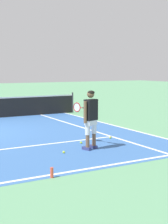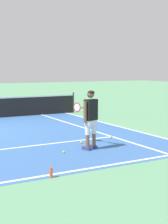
{
  "view_description": "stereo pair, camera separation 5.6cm",
  "coord_description": "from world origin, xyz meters",
  "px_view_note": "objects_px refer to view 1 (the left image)",
  "views": [
    {
      "loc": [
        -2.43,
        -12.67,
        2.34
      ],
      "look_at": [
        2.53,
        -3.91,
        1.05
      ],
      "focal_mm": 54.93,
      "sensor_mm": 36.0,
      "label": 1
    },
    {
      "loc": [
        -2.38,
        -12.7,
        2.34
      ],
      "look_at": [
        2.53,
        -3.91,
        1.05
      ],
      "focal_mm": 54.93,
      "sensor_mm": 36.0,
      "label": 2
    }
  ],
  "objects_px": {
    "tennis_player": "(90,116)",
    "water_bottle": "(52,173)",
    "tennis_ball_by_baseline": "(64,152)",
    "tennis_ball_near_feet": "(81,143)",
    "tennis_ball_mid_court": "(110,137)"
  },
  "relations": [
    {
      "from": "tennis_player",
      "to": "tennis_ball_by_baseline",
      "type": "relative_size",
      "value": 25.95
    },
    {
      "from": "tennis_ball_mid_court",
      "to": "tennis_player",
      "type": "bearing_deg",
      "value": -144.17
    },
    {
      "from": "water_bottle",
      "to": "tennis_ball_near_feet",
      "type": "bearing_deg",
      "value": 50.33
    },
    {
      "from": "tennis_ball_near_feet",
      "to": "tennis_ball_mid_court",
      "type": "relative_size",
      "value": 1.0
    },
    {
      "from": "tennis_ball_near_feet",
      "to": "water_bottle",
      "type": "bearing_deg",
      "value": -129.67
    },
    {
      "from": "tennis_ball_by_baseline",
      "to": "water_bottle",
      "type": "relative_size",
      "value": 0.29
    },
    {
      "from": "tennis_player",
      "to": "tennis_ball_by_baseline",
      "type": "bearing_deg",
      "value": -176.06
    },
    {
      "from": "tennis_player",
      "to": "tennis_ball_mid_court",
      "type": "xyz_separation_m",
      "value": [
        1.36,
        0.98,
        -0.96
      ]
    },
    {
      "from": "tennis_ball_by_baseline",
      "to": "water_bottle",
      "type": "height_order",
      "value": "water_bottle"
    },
    {
      "from": "tennis_player",
      "to": "tennis_ball_near_feet",
      "type": "relative_size",
      "value": 25.95
    },
    {
      "from": "tennis_ball_near_feet",
      "to": "tennis_ball_by_baseline",
      "type": "distance_m",
      "value": 1.31
    },
    {
      "from": "tennis_player",
      "to": "water_bottle",
      "type": "distance_m",
      "value": 2.9
    },
    {
      "from": "tennis_player",
      "to": "tennis_ball_mid_court",
      "type": "bearing_deg",
      "value": 35.83
    },
    {
      "from": "tennis_ball_by_baseline",
      "to": "tennis_ball_mid_court",
      "type": "height_order",
      "value": "same"
    },
    {
      "from": "tennis_player",
      "to": "water_bottle",
      "type": "bearing_deg",
      "value": -137.95
    }
  ]
}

